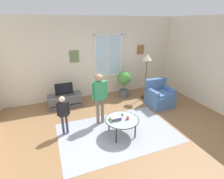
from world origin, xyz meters
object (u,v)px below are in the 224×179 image
Objects in this scene: coffee_table at (122,120)px; person_black_shirt at (63,111)px; remote_near_books at (122,115)px; person_green_shirt at (100,93)px; floor_lamp at (147,62)px; tv_stand at (65,101)px; armchair at (159,96)px; cup at (128,118)px; television at (64,89)px; potted_plant_by_window at (124,81)px; book_stack at (116,118)px.

coffee_table is 1.43m from person_black_shirt.
remote_near_books is 0.82m from person_green_shirt.
person_black_shirt is 0.63× the size of floor_lamp.
tv_stand is 7.67× the size of remote_near_books.
armchair is 10.28× the size of cup.
coffee_table is (1.11, -2.06, 0.20)m from tv_stand.
coffee_table is 6.01× the size of remote_near_books.
cup is at bearing -59.37° from person_green_shirt.
cup is (-1.71, -1.08, 0.15)m from armchair.
coffee_table is at bearing -134.81° from floor_lamp.
television is 0.57× the size of potted_plant_by_window.
book_stack is at bearing -23.05° from person_black_shirt.
armchair is 2.26m from person_green_shirt.
coffee_table is 0.59× the size of person_green_shirt.
person_black_shirt is (-1.16, 0.49, 0.16)m from book_stack.
person_black_shirt is (-0.19, -1.52, 0.43)m from tv_stand.
coffee_table is 0.86× the size of potted_plant_by_window.
person_green_shirt is at bearing 115.17° from coffee_table.
armchair reaches higher than television.
remote_near_books is at bearing 24.16° from book_stack.
television reaches higher than coffee_table.
tv_stand is at bearing 90.00° from television.
tv_stand is at bearing -178.61° from potted_plant_by_window.
person_green_shirt is at bearing -153.39° from floor_lamp.
tv_stand is 3.93× the size of book_stack.
armchair is at bearing -19.43° from television.
potted_plant_by_window reaches higher than cup.
person_green_shirt reaches higher than book_stack.
book_stack is at bearing -73.94° from person_green_shirt.
tv_stand is 1.28× the size of coffee_table.
armchair is at bearing 8.21° from person_green_shirt.
armchair reaches higher than remote_near_books.
book_stack reaches higher than coffee_table.
potted_plant_by_window reaches higher than armchair.
remote_near_books is 2.47m from floor_lamp.
cup is at bearing -113.17° from potted_plant_by_window.
armchair reaches higher than tv_stand.
coffee_table is at bearing -116.49° from potted_plant_by_window.
television is at bearing 121.68° from remote_near_books.
book_stack is 0.17× the size of floor_lamp.
remote_near_books is (-0.05, 0.21, -0.03)m from cup.
person_green_shirt is 0.87× the size of floor_lamp.
television is 2.17m from potted_plant_by_window.
remote_near_books is (1.18, -1.92, 0.24)m from tv_stand.
television is at bearing 120.20° from cup.
person_green_shirt is (0.78, -1.35, 0.26)m from television.
book_stack is (-1.98, -0.97, 0.16)m from armchair.
television is 0.54× the size of person_black_shirt.
potted_plant_by_window is at bearing 66.83° from cup.
potted_plant_by_window reaches higher than tv_stand.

